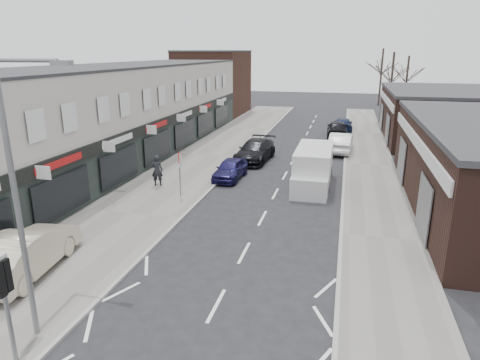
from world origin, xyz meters
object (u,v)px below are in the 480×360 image
Objects in this scene: white_van at (313,168)px; parked_car_right_c at (343,125)px; traffic_light at (2,286)px; parked_car_right_a at (341,143)px; pedestrian at (157,170)px; parked_car_right_b at (337,129)px; parked_car_left_a at (230,169)px; warning_sign at (180,161)px; sedan_on_pavement at (27,252)px; parked_car_left_b at (255,151)px; street_lamp at (20,189)px.

white_van is 1.31× the size of parked_car_right_c.
traffic_light reaches higher than parked_car_right_a.
traffic_light is 1.60× the size of pedestrian.
parked_car_right_b reaches higher than parked_car_right_c.
white_van is at bearing 1.26° from parked_car_left_a.
pedestrian is 0.49× the size of parked_car_left_a.
parked_car_left_a is 0.83× the size of parked_car_right_b.
sedan_on_pavement is at bearing -103.28° from warning_sign.
parked_car_right_a is 1.07× the size of parked_car_right_c.
parked_car_right_b is at bearing 66.99° from parked_car_left_b.
warning_sign is at bearing 93.10° from traffic_light.
parked_car_left_a is (-5.40, 0.12, -0.45)m from white_van.
traffic_light reaches higher than warning_sign.
parked_car_right_c is at bearing 85.65° from white_van.
parked_car_right_a reaches higher than parked_car_right_b.
parked_car_left_a is (3.89, 2.86, -0.41)m from pedestrian.
parked_car_left_b reaches higher than parked_car_left_a.
parked_car_right_a is at bearing 81.26° from white_van.
white_van is at bearing 84.62° from parked_car_right_a.
white_van is (6.53, 17.01, -3.49)m from street_lamp.
traffic_light is 5.45m from sedan_on_pavement.
parked_car_right_c is (6.90, 19.89, 0.00)m from parked_car_left_a.
street_lamp reaches higher than parked_car_right_b.
sedan_on_pavement is 2.66× the size of pedestrian.
traffic_light is 0.60× the size of sedan_on_pavement.
parked_car_right_c is (10.79, 22.75, -0.41)m from pedestrian.
white_van is 1.54× the size of parked_car_left_a.
street_lamp reaches higher than parked_car_right_c.
parked_car_right_c is at bearing -115.27° from sedan_on_pavement.
white_van is 1.28× the size of parked_car_right_b.
parked_car_left_b is 16.06m from parked_car_right_c.
parked_car_right_c is at bearing 77.77° from street_lamp.
warning_sign reaches higher than parked_car_right_a.
street_lamp is at bearing 126.40° from sedan_on_pavement.
traffic_light is 0.66× the size of parked_car_right_c.
traffic_light is 35.68m from parked_car_right_b.
parked_car_left_a is at bearing 67.91° from warning_sign.
parked_car_right_a is at bearing 91.54° from parked_car_right_b.
parked_car_left_b is (1.58, 23.48, -1.62)m from traffic_light.
traffic_light is at bearing 118.19° from sedan_on_pavement.
warning_sign is 25.77m from parked_car_right_c.
parked_car_right_a is at bearing 57.13° from parked_car_left_a.
sedan_on_pavement reaches higher than parked_car_left_a.
pedestrian is 0.40× the size of parked_car_right_b.
pedestrian is (-2.89, 15.49, -1.33)m from traffic_light.
parked_car_right_b reaches higher than parked_car_left_a.
pedestrian is at bearing 100.97° from street_lamp.
pedestrian is at bearing 63.05° from parked_car_right_c.
warning_sign is 1.40× the size of pedestrian.
sedan_on_pavement is at bearing 68.56° from parked_car_right_a.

